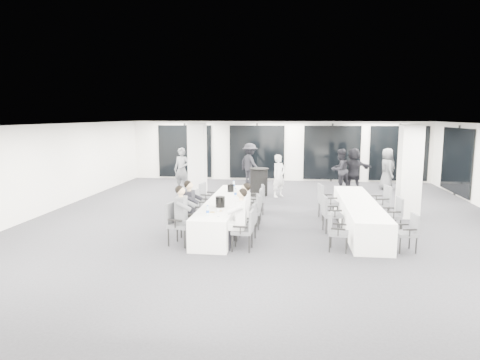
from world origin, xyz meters
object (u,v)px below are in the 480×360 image
at_px(chair_main_left_near, 177,221).
at_px(standing_guest_f, 354,166).
at_px(chair_side_left_near, 335,229).
at_px(standing_guest_e, 387,166).
at_px(chair_side_left_far, 325,199).
at_px(chair_main_right_near, 246,228).
at_px(chair_main_left_mid, 192,211).
at_px(ice_bucket_near, 220,202).
at_px(standing_guest_b, 340,167).
at_px(chair_main_right_mid, 253,209).
at_px(chair_main_right_far, 259,197).
at_px(chair_main_left_far, 206,196).
at_px(standing_guest_c, 250,161).
at_px(chair_side_left_mid, 329,211).
at_px(ice_bucket_far, 231,188).
at_px(cocktail_table, 259,182).
at_px(chair_main_left_fourth, 200,203).
at_px(standing_guest_d, 389,166).
at_px(standing_guest_g, 182,167).
at_px(chair_side_right_mid, 394,213).
at_px(chair_main_right_fourth, 256,204).
at_px(chair_side_right_near, 409,230).
at_px(chair_main_left_second, 186,215).
at_px(banquet_table_side, 359,215).
at_px(chair_main_right_second, 249,219).
at_px(standing_guest_a, 279,173).
at_px(chair_side_right_far, 382,200).

relative_size(chair_main_left_near, standing_guest_f, 0.51).
distance_m(chair_side_left_near, standing_guest_e, 9.05).
xyz_separation_m(chair_side_left_far, standing_guest_f, (1.51, 5.29, 0.40)).
height_order(chair_main_right_near, standing_guest_f, standing_guest_f).
xyz_separation_m(chair_main_left_mid, ice_bucket_near, (0.88, -0.55, 0.40)).
relative_size(standing_guest_b, standing_guest_f, 0.99).
relative_size(chair_main_right_mid, chair_main_right_far, 1.02).
distance_m(chair_main_left_far, standing_guest_c, 5.90).
xyz_separation_m(chair_side_left_mid, ice_bucket_far, (-2.87, 1.51, 0.31)).
xyz_separation_m(standing_guest_c, standing_guest_f, (4.41, -0.90, -0.06)).
xyz_separation_m(chair_main_left_near, chair_main_left_mid, (0.01, 1.43, -0.09)).
bearing_deg(standing_guest_e, chair_main_left_far, 119.12).
distance_m(cocktail_table, ice_bucket_near, 5.74).
distance_m(chair_main_left_fourth, standing_guest_d, 9.14).
distance_m(chair_main_left_fourth, standing_guest_e, 8.98).
bearing_deg(standing_guest_g, chair_side_left_near, -39.69).
distance_m(chair_side_right_mid, ice_bucket_far, 4.76).
distance_m(chair_main_right_fourth, chair_side_right_near, 4.29).
xyz_separation_m(chair_main_left_near, chair_main_right_fourth, (1.67, 2.35, -0.03)).
xyz_separation_m(standing_guest_c, standing_guest_d, (5.89, -0.55, -0.09)).
relative_size(chair_main_right_mid, chair_side_left_mid, 0.96).
relative_size(chair_side_right_near, standing_guest_d, 0.45).
xyz_separation_m(cocktail_table, ice_bucket_near, (-0.52, -5.71, 0.35)).
height_order(chair_main_left_near, standing_guest_e, standing_guest_e).
xyz_separation_m(chair_main_left_second, chair_main_left_far, (-0.00, 2.66, -0.00)).
bearing_deg(chair_side_right_near, chair_main_right_near, 87.88).
bearing_deg(standing_guest_e, chair_main_right_far, 127.04).
xyz_separation_m(chair_main_left_fourth, chair_main_right_near, (1.66, -2.70, 0.02)).
bearing_deg(chair_side_left_near, banquet_table_side, 168.41).
distance_m(chair_main_left_fourth, chair_main_right_near, 3.17).
distance_m(chair_main_left_mid, ice_bucket_far, 1.90).
height_order(chair_main_right_second, standing_guest_g, standing_guest_g).
bearing_deg(standing_guest_a, chair_main_right_mid, -142.49).
relative_size(chair_main_left_near, chair_side_left_near, 1.17).
distance_m(chair_main_left_near, standing_guest_g, 7.28).
bearing_deg(standing_guest_b, standing_guest_a, -2.00).
bearing_deg(banquet_table_side, standing_guest_c, 117.63).
relative_size(chair_main_left_far, chair_side_right_near, 1.09).
xyz_separation_m(chair_side_right_far, standing_guest_d, (1.32, 5.48, 0.38)).
height_order(chair_main_right_second, chair_side_right_near, chair_main_right_second).
xyz_separation_m(chair_main_right_mid, standing_guest_a, (0.52, 4.70, 0.38)).
bearing_deg(chair_side_right_far, chair_side_left_mid, 124.96).
bearing_deg(ice_bucket_far, chair_main_left_far, 158.79).
distance_m(chair_main_left_mid, standing_guest_b, 8.09).
distance_m(banquet_table_side, cocktail_table, 5.45).
bearing_deg(chair_main_right_near, chair_side_right_mid, -59.37).
relative_size(chair_main_left_far, chair_side_right_far, 0.93).
bearing_deg(chair_main_left_fourth, standing_guest_e, 140.22).
bearing_deg(chair_main_right_fourth, standing_guest_e, -40.23).
distance_m(chair_side_right_far, ice_bucket_far, 4.55).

